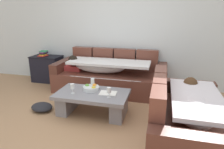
# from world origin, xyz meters

# --- Properties ---
(ground_plane) EXTENTS (14.00, 14.00, 0.00)m
(ground_plane) POSITION_xyz_m (0.00, 0.00, 0.00)
(ground_plane) COLOR #A87D58
(back_wall) EXTENTS (9.00, 0.10, 2.70)m
(back_wall) POSITION_xyz_m (0.00, 2.15, 1.35)
(back_wall) COLOR silver
(back_wall) RESTS_ON ground_plane
(couch_along_wall) EXTENTS (2.37, 0.92, 0.88)m
(couch_along_wall) POSITION_xyz_m (-0.08, 1.62, 0.33)
(couch_along_wall) COLOR brown
(couch_along_wall) RESTS_ON ground_plane
(couch_near_window) EXTENTS (0.92, 1.71, 0.88)m
(couch_near_window) POSITION_xyz_m (1.39, 0.05, 0.33)
(couch_near_window) COLOR brown
(couch_near_window) RESTS_ON ground_plane
(coffee_table) EXTENTS (1.20, 0.68, 0.38)m
(coffee_table) POSITION_xyz_m (-0.05, 0.53, 0.24)
(coffee_table) COLOR gray
(coffee_table) RESTS_ON ground_plane
(fruit_bowl) EXTENTS (0.28, 0.28, 0.10)m
(fruit_bowl) POSITION_xyz_m (-0.10, 0.62, 0.42)
(fruit_bowl) COLOR silver
(fruit_bowl) RESTS_ON coffee_table
(wine_glass_near_left) EXTENTS (0.07, 0.07, 0.17)m
(wine_glass_near_left) POSITION_xyz_m (-0.35, 0.42, 0.50)
(wine_glass_near_left) COLOR silver
(wine_glass_near_left) RESTS_ON coffee_table
(wine_glass_near_right) EXTENTS (0.07, 0.07, 0.17)m
(wine_glass_near_right) POSITION_xyz_m (0.27, 0.41, 0.50)
(wine_glass_near_right) COLOR silver
(wine_glass_near_right) RESTS_ON coffee_table
(wine_glass_far_back) EXTENTS (0.07, 0.07, 0.17)m
(wine_glass_far_back) POSITION_xyz_m (-0.12, 0.75, 0.50)
(wine_glass_far_back) COLOR silver
(wine_glass_far_back) RESTS_ON coffee_table
(open_magazine) EXTENTS (0.29, 0.23, 0.01)m
(open_magazine) POSITION_xyz_m (0.21, 0.56, 0.39)
(open_magazine) COLOR white
(open_magazine) RESTS_ON coffee_table
(side_cabinet) EXTENTS (0.72, 0.44, 0.64)m
(side_cabinet) POSITION_xyz_m (-1.72, 1.85, 0.32)
(side_cabinet) COLOR black
(side_cabinet) RESTS_ON ground_plane
(book_stack_on_cabinet) EXTENTS (0.21, 0.23, 0.13)m
(book_stack_on_cabinet) POSITION_xyz_m (-1.79, 1.85, 0.70)
(book_stack_on_cabinet) COLOR red
(book_stack_on_cabinet) RESTS_ON side_cabinet
(crumpled_garment) EXTENTS (0.48, 0.43, 0.12)m
(crumpled_garment) POSITION_xyz_m (-0.96, 0.40, 0.06)
(crumpled_garment) COLOR #232328
(crumpled_garment) RESTS_ON ground_plane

